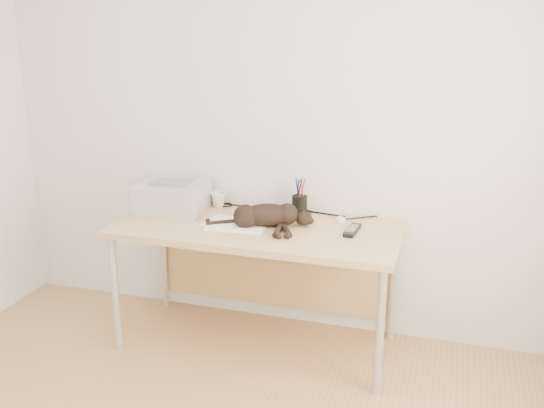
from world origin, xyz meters
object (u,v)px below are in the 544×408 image
(mug, at_px, (218,200))
(mouse, at_px, (341,218))
(cat, at_px, (265,216))
(pen_cup, at_px, (299,205))
(printer, at_px, (172,197))
(desk, at_px, (261,243))

(mug, bearing_deg, mouse, -3.23)
(cat, distance_m, pen_cup, 0.28)
(printer, relative_size, mouse, 4.00)
(pen_cup, bearing_deg, mug, 177.04)
(desk, height_order, cat, cat)
(desk, relative_size, mug, 16.59)
(desk, relative_size, printer, 3.85)
(desk, bearing_deg, printer, 177.79)
(cat, bearing_deg, pen_cup, 42.71)
(printer, xyz_separation_m, mouse, (1.00, 0.13, -0.07))
(mug, bearing_deg, cat, -35.04)
(mug, xyz_separation_m, pen_cup, (0.52, -0.03, 0.02))
(desk, xyz_separation_m, mouse, (0.43, 0.15, 0.15))
(mug, distance_m, pen_cup, 0.52)
(mug, distance_m, mouse, 0.78)
(pen_cup, bearing_deg, mouse, -3.78)
(cat, height_order, mouse, cat)
(printer, relative_size, cat, 0.69)
(mug, height_order, pen_cup, pen_cup)
(cat, bearing_deg, desk, 102.69)
(printer, distance_m, pen_cup, 0.77)
(cat, height_order, pen_cup, pen_cup)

